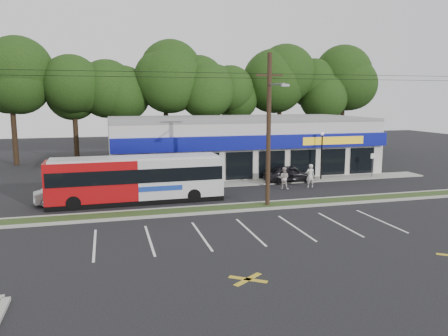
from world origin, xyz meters
TOP-DOWN VIEW (x-y plane):
  - ground at (0.00, 0.00)m, footprint 120.00×120.00m
  - grass_strip at (0.00, 1.00)m, footprint 40.00×1.60m
  - curb_south at (0.00, 0.15)m, footprint 40.00×0.25m
  - curb_north at (0.00, 1.85)m, footprint 40.00×0.25m
  - sidewalk at (5.00, 9.00)m, footprint 32.00×2.20m
  - strip_mall at (5.50, 15.91)m, footprint 25.00×12.55m
  - utility_pole at (2.83, 0.93)m, footprint 50.00×2.77m
  - lamp_post at (11.00, 8.80)m, footprint 0.30×0.30m
  - sign_post at (16.00, 8.57)m, footprint 0.45×0.10m
  - tree_line at (4.00, 26.00)m, footprint 46.76×6.76m
  - metrobus at (-5.31, 4.50)m, footprint 11.94×2.77m
  - car_dark at (7.82, 8.50)m, footprint 4.43×1.91m
  - car_silver at (-10.14, 5.25)m, footprint 4.08×1.94m
  - pedestrian_a at (8.56, 6.00)m, footprint 0.71×0.48m
  - pedestrian_b at (6.27, 6.00)m, footprint 1.08×1.02m

SIDE VIEW (x-z plane):
  - ground at x=0.00m, z-range 0.00..0.00m
  - sidewalk at x=5.00m, z-range 0.00..0.10m
  - grass_strip at x=0.00m, z-range 0.00..0.12m
  - curb_south at x=0.00m, z-range 0.00..0.14m
  - curb_north at x=0.00m, z-range 0.00..0.14m
  - car_silver at x=-10.14m, z-range 0.00..1.29m
  - car_dark at x=7.82m, z-range 0.00..1.49m
  - pedestrian_b at x=6.27m, z-range 0.00..1.76m
  - pedestrian_a at x=8.56m, z-range 0.00..1.92m
  - sign_post at x=16.00m, z-range 0.44..2.67m
  - metrobus at x=-5.31m, z-range 0.09..3.29m
  - strip_mall at x=5.50m, z-range 0.00..5.30m
  - lamp_post at x=11.00m, z-range 0.55..4.80m
  - utility_pole at x=2.83m, z-range 0.41..10.41m
  - tree_line at x=4.00m, z-range 2.50..14.33m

